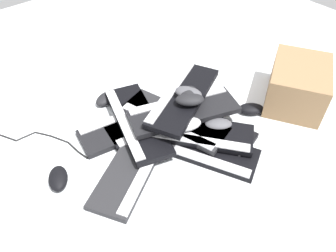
% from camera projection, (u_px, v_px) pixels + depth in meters
% --- Properties ---
extents(ground_plane, '(3.20, 3.20, 0.00)m').
position_uv_depth(ground_plane, '(164.00, 149.00, 1.26)').
color(ground_plane, silver).
extents(keyboard_0, '(0.46, 0.32, 0.03)m').
position_uv_depth(keyboard_0, '(199.00, 148.00, 1.25)').
color(keyboard_0, black).
rests_on(keyboard_0, ground).
extents(keyboard_1, '(0.46, 0.25, 0.03)m').
position_uv_depth(keyboard_1, '(201.00, 125.00, 1.34)').
color(keyboard_1, black).
rests_on(keyboard_1, ground).
extents(keyboard_2, '(0.23, 0.46, 0.03)m').
position_uv_depth(keyboard_2, '(159.00, 119.00, 1.36)').
color(keyboard_2, black).
rests_on(keyboard_2, ground).
extents(keyboard_3, '(0.23, 0.46, 0.03)m').
position_uv_depth(keyboard_3, '(133.00, 124.00, 1.34)').
color(keyboard_3, black).
rests_on(keyboard_3, ground).
extents(keyboard_4, '(0.35, 0.46, 0.03)m').
position_uv_depth(keyboard_4, '(133.00, 165.00, 1.19)').
color(keyboard_4, '#232326').
rests_on(keyboard_4, ground).
extents(keyboard_5, '(0.46, 0.28, 0.03)m').
position_uv_depth(keyboard_5, '(137.00, 121.00, 1.31)').
color(keyboard_5, black).
rests_on(keyboard_5, keyboard_3).
extents(keyboard_6, '(0.46, 0.26, 0.03)m').
position_uv_depth(keyboard_6, '(174.00, 120.00, 1.32)').
color(keyboard_6, '#232326').
rests_on(keyboard_6, keyboard_2).
extents(keyboard_7, '(0.44, 0.38, 0.03)m').
position_uv_depth(keyboard_7, '(195.00, 132.00, 1.27)').
color(keyboard_7, black).
rests_on(keyboard_7, keyboard_0).
extents(keyboard_8, '(0.29, 0.46, 0.03)m').
position_uv_depth(keyboard_8, '(184.00, 111.00, 1.31)').
color(keyboard_8, black).
rests_on(keyboard_8, keyboard_6).
extents(keyboard_9, '(0.32, 0.46, 0.03)m').
position_uv_depth(keyboard_9, '(183.00, 97.00, 1.33)').
color(keyboard_9, black).
rests_on(keyboard_9, keyboard_8).
extents(mouse_0, '(0.12, 0.13, 0.04)m').
position_uv_depth(mouse_0, '(218.00, 124.00, 1.29)').
color(mouse_0, '#4C4C51').
rests_on(mouse_0, keyboard_1).
extents(mouse_1, '(0.12, 0.13, 0.04)m').
position_uv_depth(mouse_1, '(251.00, 109.00, 1.40)').
color(mouse_1, black).
rests_on(mouse_1, ground).
extents(mouse_2, '(0.13, 0.11, 0.04)m').
position_uv_depth(mouse_2, '(58.00, 178.00, 1.14)').
color(mouse_2, black).
rests_on(mouse_2, ground).
extents(mouse_3, '(0.12, 0.13, 0.04)m').
position_uv_depth(mouse_3, '(190.00, 99.00, 1.26)').
color(mouse_3, black).
rests_on(mouse_3, keyboard_9).
extents(mouse_4, '(0.10, 0.13, 0.04)m').
position_uv_depth(mouse_4, '(187.00, 124.00, 1.25)').
color(mouse_4, silver).
rests_on(mouse_4, keyboard_7).
extents(mouse_5, '(0.09, 0.12, 0.04)m').
position_uv_depth(mouse_5, '(106.00, 98.00, 1.45)').
color(mouse_5, black).
rests_on(mouse_5, ground).
extents(mouse_6, '(0.12, 0.13, 0.04)m').
position_uv_depth(mouse_6, '(189.00, 95.00, 1.28)').
color(mouse_6, black).
rests_on(mouse_6, keyboard_9).
extents(mouse_7, '(0.13, 0.11, 0.04)m').
position_uv_depth(mouse_7, '(189.00, 93.00, 1.29)').
color(mouse_7, '#4C4C51').
rests_on(mouse_7, keyboard_9).
extents(cardboard_box, '(0.35, 0.38, 0.18)m').
position_uv_depth(cardboard_box, '(297.00, 85.00, 1.40)').
color(cardboard_box, olive).
rests_on(cardboard_box, ground).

